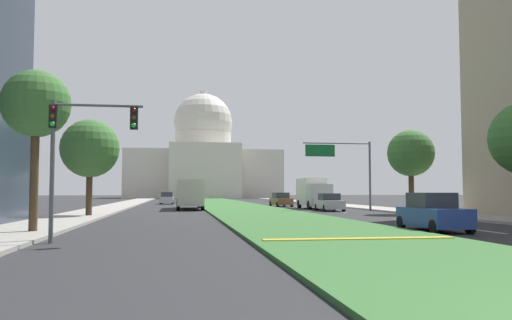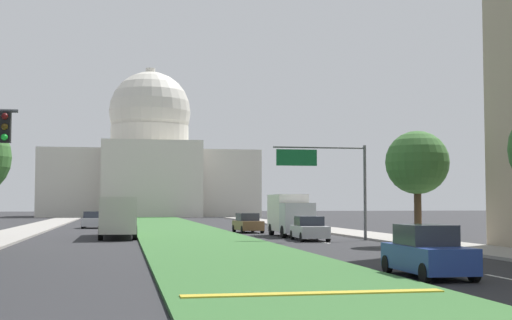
% 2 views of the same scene
% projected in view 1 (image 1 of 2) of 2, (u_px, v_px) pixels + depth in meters
% --- Properties ---
extents(ground_plane, '(289.64, 289.64, 0.00)m').
position_uv_depth(ground_plane, '(226.00, 204.00, 70.79)').
color(ground_plane, '#2B2B2D').
extents(grass_median, '(7.95, 118.49, 0.14)m').
position_uv_depth(grass_median, '(230.00, 205.00, 64.30)').
color(grass_median, '#386B33').
rests_on(grass_median, ground_plane).
extents(median_curb_nose, '(7.16, 0.50, 0.04)m').
position_uv_depth(median_curb_nose, '(360.00, 239.00, 18.60)').
color(median_curb_nose, gold).
rests_on(median_curb_nose, grass_median).
extents(lane_dashes_right, '(0.16, 41.02, 0.01)m').
position_uv_depth(lane_dashes_right, '(352.00, 213.00, 42.63)').
color(lane_dashes_right, silver).
rests_on(lane_dashes_right, ground_plane).
extents(sidewalk_left, '(4.00, 118.49, 0.15)m').
position_uv_depth(sidewalk_left, '(112.00, 207.00, 55.76)').
color(sidewalk_left, '#9E9991').
rests_on(sidewalk_left, ground_plane).
extents(sidewalk_right, '(4.00, 118.49, 0.15)m').
position_uv_depth(sidewalk_right, '(352.00, 206.00, 59.84)').
color(sidewalk_right, '#9E9991').
rests_on(sidewalk_right, ground_plane).
extents(capitol_building, '(39.73, 24.49, 28.46)m').
position_uv_depth(capitol_building, '(203.00, 160.00, 135.63)').
color(capitol_building, beige).
rests_on(capitol_building, ground_plane).
extents(traffic_light_near_left, '(3.34, 0.35, 5.20)m').
position_uv_depth(traffic_light_near_left, '(77.00, 139.00, 18.81)').
color(traffic_light_near_left, '#515456').
rests_on(traffic_light_near_left, ground_plane).
extents(overhead_guide_sign, '(6.52, 0.20, 6.50)m').
position_uv_depth(overhead_guide_sign, '(344.00, 161.00, 47.77)').
color(overhead_guide_sign, '#515456').
rests_on(overhead_guide_sign, ground_plane).
extents(street_tree_left_near, '(2.97, 2.97, 7.21)m').
position_uv_depth(street_tree_left_near, '(36.00, 105.00, 22.58)').
color(street_tree_left_near, '#4C3823').
rests_on(street_tree_left_near, ground_plane).
extents(street_tree_left_mid, '(4.16, 4.16, 7.00)m').
position_uv_depth(street_tree_left_mid, '(90.00, 149.00, 36.76)').
color(street_tree_left_mid, '#4C3823').
rests_on(street_tree_left_mid, ground_plane).
extents(street_tree_right_mid, '(3.81, 3.81, 6.88)m').
position_uv_depth(street_tree_right_mid, '(411.00, 154.00, 42.06)').
color(street_tree_right_mid, '#4C3823').
rests_on(street_tree_right_mid, ground_plane).
extents(sedan_lead_stopped, '(1.95, 4.34, 1.80)m').
position_uv_depth(sedan_lead_stopped, '(433.00, 213.00, 24.15)').
color(sedan_lead_stopped, navy).
rests_on(sedan_lead_stopped, ground_plane).
extents(sedan_midblock, '(2.15, 4.26, 1.64)m').
position_uv_depth(sedan_midblock, '(329.00, 203.00, 47.82)').
color(sedan_midblock, '#BCBCC1').
rests_on(sedan_midblock, ground_plane).
extents(sedan_distant, '(2.17, 4.26, 1.67)m').
position_uv_depth(sedan_distant, '(281.00, 200.00, 60.84)').
color(sedan_distant, brown).
rests_on(sedan_distant, ground_plane).
extents(sedan_far_horizon, '(1.92, 4.40, 1.69)m').
position_uv_depth(sedan_far_horizon, '(167.00, 198.00, 72.11)').
color(sedan_far_horizon, '#BCBCC1').
rests_on(sedan_far_horizon, ground_plane).
extents(sedan_very_far, '(1.93, 4.46, 1.70)m').
position_uv_depth(sedan_very_far, '(183.00, 197.00, 83.36)').
color(sedan_very_far, '#BCBCC1').
rests_on(sedan_very_far, ground_plane).
extents(box_truck_delivery, '(2.40, 6.40, 3.20)m').
position_uv_depth(box_truck_delivery, '(313.00, 193.00, 54.02)').
color(box_truck_delivery, '#BCBCC1').
rests_on(box_truck_delivery, ground_plane).
extents(city_bus, '(2.62, 11.00, 2.95)m').
position_uv_depth(city_bus, '(190.00, 192.00, 52.72)').
color(city_bus, beige).
rests_on(city_bus, ground_plane).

